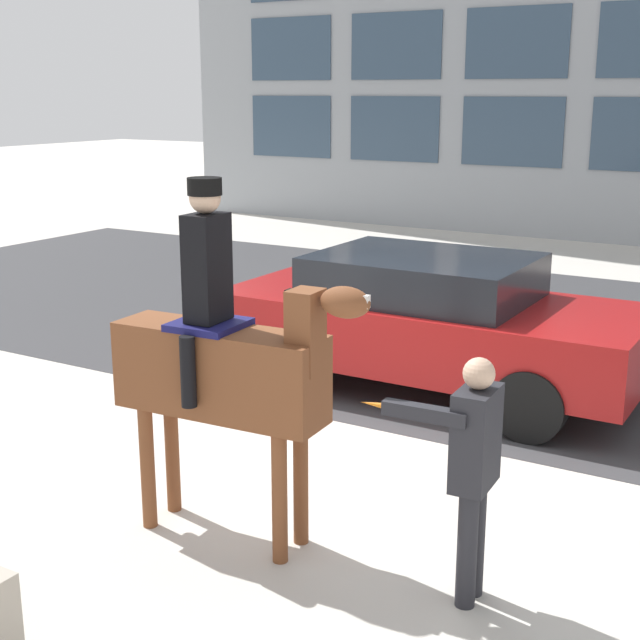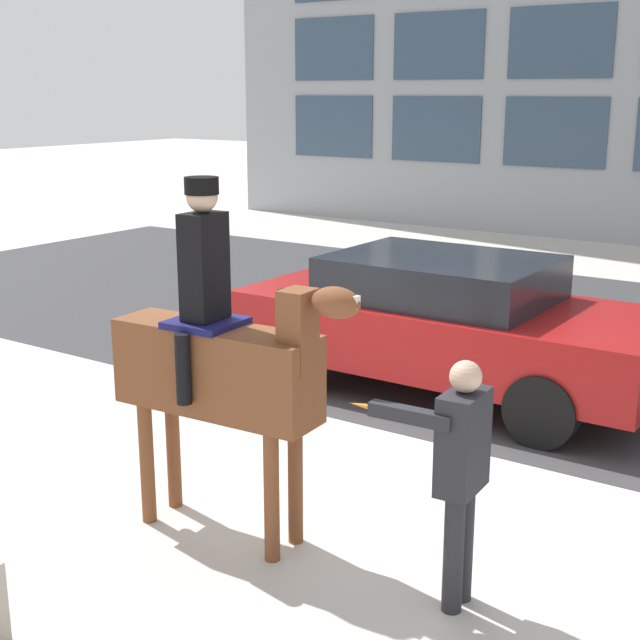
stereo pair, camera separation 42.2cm
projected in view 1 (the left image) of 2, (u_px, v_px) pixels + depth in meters
ground_plane at (348, 446)px, 8.33m from camera, size 80.00×80.00×0.00m
road_surface at (514, 331)px, 12.29m from camera, size 23.29×8.50×0.01m
mounted_horse_lead at (224, 362)px, 6.33m from camera, size 2.05×0.65×2.65m
pedestrian_bystander at (472, 462)px, 5.58m from camera, size 0.82×0.46×1.65m
street_car_near_lane at (430, 319)px, 9.73m from camera, size 4.56×2.06×1.50m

